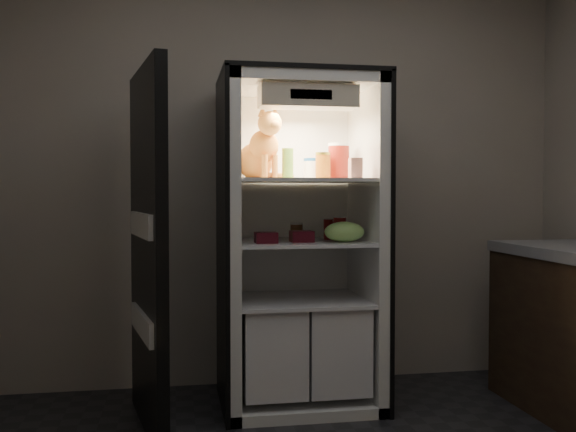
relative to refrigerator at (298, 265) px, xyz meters
name	(u,v)px	position (x,y,z in m)	size (l,w,h in m)	color
room_shell	(371,79)	(0.00, -1.38, 0.83)	(3.60, 3.60, 3.60)	white
refrigerator	(298,265)	(0.00, 0.00, 0.00)	(0.90, 0.72, 1.88)	white
fridge_door	(148,251)	(-0.84, -0.28, 0.12)	(0.22, 0.87, 1.85)	black
tabby_cat	(260,152)	(-0.22, 0.01, 0.65)	(0.38, 0.40, 0.41)	#C65519
parmesan_shaker	(288,164)	(-0.07, -0.05, 0.58)	(0.07, 0.07, 0.17)	#268C2B
mayo_tub	(311,169)	(0.10, 0.10, 0.56)	(0.09, 0.09, 0.13)	white
salsa_jar	(323,166)	(0.14, -0.04, 0.57)	(0.09, 0.09, 0.15)	maroon
pepper_jar	(339,161)	(0.25, 0.03, 0.60)	(0.13, 0.13, 0.21)	maroon
cream_carton	(355,168)	(0.27, -0.26, 0.55)	(0.06, 0.06, 0.11)	white
soda_can_a	(329,229)	(0.18, 0.00, 0.21)	(0.07, 0.07, 0.12)	black
soda_can_b	(338,230)	(0.23, -0.04, 0.20)	(0.06, 0.06, 0.11)	black
soda_can_c	(340,229)	(0.22, -0.10, 0.22)	(0.07, 0.07, 0.14)	black
condiment_jar	(297,231)	(-0.01, 0.00, 0.20)	(0.07, 0.07, 0.10)	#522F17
grape_bag	(344,232)	(0.22, -0.21, 0.20)	(0.23, 0.16, 0.11)	#85C25A
berry_box_left	(266,238)	(-0.22, -0.21, 0.18)	(0.12, 0.12, 0.06)	#440B17
berry_box_right	(302,236)	(-0.01, -0.16, 0.18)	(0.12, 0.12, 0.06)	#440B17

